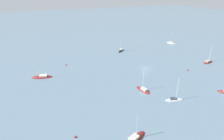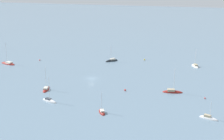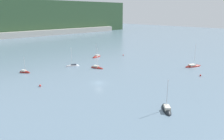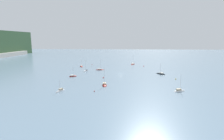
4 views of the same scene
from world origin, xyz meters
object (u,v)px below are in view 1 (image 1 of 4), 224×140
object	(u,v)px
mooring_buoy_4	(75,137)
sailboat_7	(121,51)
sailboat_8	(143,90)
mooring_buoy_3	(137,45)
mooring_buoy_0	(66,65)
sailboat_4	(135,139)
sailboat_2	(174,100)
mooring_buoy_2	(188,70)
sailboat_0	(42,77)
sailboat_1	(171,43)
sailboat_6	(208,62)

from	to	relation	value
mooring_buoy_4	sailboat_7	bearing A→B (deg)	-127.62
sailboat_8	mooring_buoy_4	bearing A→B (deg)	101.26
mooring_buoy_3	sailboat_8	bearing A→B (deg)	59.01
sailboat_7	sailboat_8	world-z (taller)	sailboat_8
sailboat_7	mooring_buoy_0	xyz separation A→B (m)	(35.22, 7.80, 0.20)
mooring_buoy_4	sailboat_4	bearing A→B (deg)	152.49
sailboat_2	mooring_buoy_2	xyz separation A→B (m)	(-23.20, -15.96, 0.25)
sailboat_7	mooring_buoy_4	size ratio (longest dim) A/B	15.02
sailboat_4	mooring_buoy_0	distance (m)	55.55
sailboat_0	sailboat_7	distance (m)	50.27
sailboat_4	mooring_buoy_3	distance (m)	82.37
sailboat_0	mooring_buoy_3	world-z (taller)	sailboat_0
sailboat_4	sailboat_8	world-z (taller)	sailboat_8
mooring_buoy_2	mooring_buoy_3	size ratio (longest dim) A/B	1.06
sailboat_1	mooring_buoy_3	size ratio (longest dim) A/B	14.07
sailboat_0	mooring_buoy_2	distance (m)	65.67
sailboat_7	mooring_buoy_2	bearing A→B (deg)	66.41
sailboat_2	mooring_buoy_0	xyz separation A→B (m)	(26.69, -46.64, 0.22)
sailboat_7	sailboat_8	bearing A→B (deg)	27.57
mooring_buoy_3	mooring_buoy_4	xyz separation A→B (m)	(58.88, 61.71, -0.03)
sailboat_0	mooring_buoy_0	size ratio (longest dim) A/B	17.55
sailboat_8	sailboat_0	bearing A→B (deg)	39.38
sailboat_1	sailboat_0	bearing A→B (deg)	77.19
sailboat_6	sailboat_7	bearing A→B (deg)	124.22
sailboat_1	sailboat_6	distance (m)	37.04
sailboat_6	sailboat_7	xyz separation A→B (m)	(31.89, -35.86, -0.02)
sailboat_0	sailboat_4	world-z (taller)	sailboat_0
sailboat_1	mooring_buoy_0	world-z (taller)	sailboat_1
sailboat_1	sailboat_8	xyz separation A→B (m)	(54.75, 44.65, -0.01)
mooring_buoy_2	mooring_buoy_4	world-z (taller)	mooring_buoy_2
sailboat_4	mooring_buoy_3	size ratio (longest dim) A/B	12.63
sailboat_2	sailboat_4	distance (m)	22.90
mooring_buoy_2	sailboat_4	bearing A→B (deg)	28.99
mooring_buoy_2	mooring_buoy_3	xyz separation A→B (m)	(-1.01, -44.12, -0.02)
sailboat_2	sailboat_8	distance (m)	11.59
sailboat_0	mooring_buoy_0	xyz separation A→B (m)	(-12.13, -9.10, 0.22)
sailboat_4	mooring_buoy_4	bearing A→B (deg)	135.06
sailboat_4	sailboat_7	size ratio (longest dim) A/B	0.92
sailboat_4	sailboat_2	bearing A→B (deg)	4.75
sailboat_2	sailboat_7	bearing A→B (deg)	102.91
sailboat_1	sailboat_4	world-z (taller)	sailboat_1
sailboat_1	sailboat_2	xyz separation A→B (m)	(48.87, 54.63, -0.05)
sailboat_6	mooring_buoy_2	bearing A→B (deg)	-178.80
sailboat_1	sailboat_2	size ratio (longest dim) A/B	0.94
mooring_buoy_2	mooring_buoy_4	distance (m)	60.49
sailboat_7	mooring_buoy_4	xyz separation A→B (m)	(43.21, 56.06, 0.18)
sailboat_8	mooring_buoy_2	world-z (taller)	sailboat_8
sailboat_6	mooring_buoy_0	size ratio (longest dim) A/B	16.02
sailboat_0	sailboat_6	size ratio (longest dim) A/B	1.10
mooring_buoy_0	mooring_buoy_3	bearing A→B (deg)	-165.21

